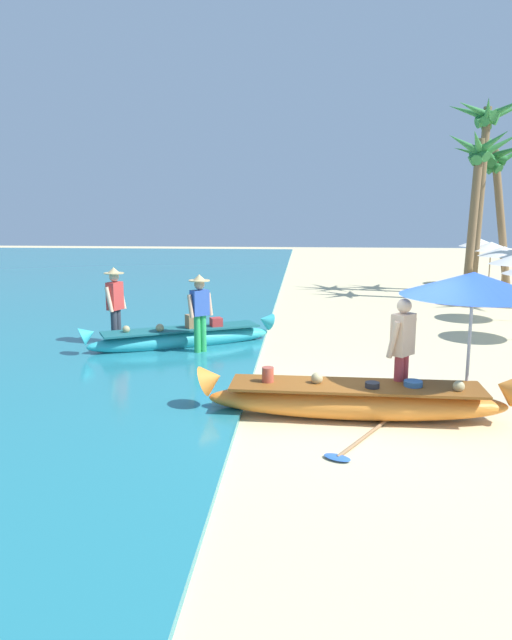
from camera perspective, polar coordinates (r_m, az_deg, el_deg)
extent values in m
plane|color=beige|center=(9.31, 11.03, -8.89)|extent=(80.00, 80.00, 0.00)
ellipsoid|color=orange|center=(9.00, 9.57, -7.86)|extent=(4.45, 0.90, 0.50)
cone|color=orange|center=(9.30, 23.15, -6.04)|extent=(0.44, 0.49, 0.54)
cone|color=orange|center=(9.03, -4.30, -5.68)|extent=(0.44, 0.49, 0.54)
cube|color=brown|center=(8.92, 9.62, -6.34)|extent=(3.74, 0.90, 0.04)
cylinder|color=#B74C38|center=(8.92, 1.16, -5.37)|extent=(0.18, 0.18, 0.25)
sphere|color=tan|center=(8.92, 5.92, -5.65)|extent=(0.18, 0.18, 0.18)
cylinder|color=#2D2D33|center=(8.82, 11.21, -6.26)|extent=(0.21, 0.21, 0.10)
cylinder|color=#386699|center=(9.03, 14.99, -6.03)|extent=(0.27, 0.27, 0.10)
sphere|color=tan|center=(8.99, 19.07, -6.10)|extent=(0.17, 0.17, 0.17)
ellipsoid|color=#33B2BC|center=(13.18, -7.18, -1.88)|extent=(3.99, 2.50, 0.47)
cone|color=#33B2BC|center=(13.78, 0.91, -0.03)|extent=(0.54, 0.54, 0.47)
cone|color=#33B2BC|center=(12.75, -16.00, -1.33)|extent=(0.54, 0.54, 0.47)
cube|color=#1C6267|center=(13.13, -7.21, -0.88)|extent=(3.40, 2.21, 0.04)
sphere|color=tan|center=(12.91, -12.48, -0.89)|extent=(0.16, 0.16, 0.16)
sphere|color=tan|center=(12.88, -9.31, -0.76)|extent=(0.18, 0.18, 0.18)
cube|color=#9E754C|center=(13.11, -6.27, -0.16)|extent=(0.31, 0.31, 0.32)
cube|color=#B73333|center=(13.27, -3.88, -0.23)|extent=(0.33, 0.33, 0.21)
cylinder|color=green|center=(12.55, -5.15, -1.51)|extent=(0.14, 0.14, 0.89)
cylinder|color=green|center=(12.48, -5.71, -1.58)|extent=(0.14, 0.14, 0.89)
cube|color=#3356B2|center=(12.39, -5.49, 1.68)|extent=(0.42, 0.40, 0.54)
cylinder|color=tan|center=(12.49, -4.52, 1.54)|extent=(0.19, 0.20, 0.49)
cylinder|color=tan|center=(12.27, -6.37, 1.34)|extent=(0.19, 0.20, 0.49)
sphere|color=tan|center=(12.33, -5.52, 3.46)|extent=(0.22, 0.22, 0.22)
cylinder|color=tan|center=(12.32, -5.52, 3.83)|extent=(0.44, 0.44, 0.02)
cone|color=tan|center=(12.31, -5.53, 4.15)|extent=(0.26, 0.26, 0.12)
cylinder|color=#B2383D|center=(9.27, 13.61, -6.11)|extent=(0.14, 0.14, 0.91)
cylinder|color=#B2383D|center=(9.38, 14.07, -5.92)|extent=(0.14, 0.14, 0.91)
cube|color=beige|center=(9.14, 14.06, -1.36)|extent=(0.40, 0.42, 0.63)
cylinder|color=beige|center=(8.97, 13.16, -1.88)|extent=(0.21, 0.20, 0.58)
cylinder|color=beige|center=(9.35, 14.69, -1.43)|extent=(0.21, 0.20, 0.58)
sphere|color=beige|center=(9.06, 14.18, 1.34)|extent=(0.22, 0.22, 0.22)
cylinder|color=#333842|center=(13.71, -13.22, -0.75)|extent=(0.14, 0.14, 0.87)
cylinder|color=#333842|center=(13.60, -13.58, -0.86)|extent=(0.14, 0.14, 0.87)
cube|color=#DB3D38|center=(13.53, -13.53, 2.29)|extent=(0.33, 0.41, 0.62)
cylinder|color=beige|center=(13.70, -12.86, 2.21)|extent=(0.22, 0.15, 0.57)
cylinder|color=beige|center=(13.35, -14.07, 1.93)|extent=(0.22, 0.15, 0.57)
sphere|color=beige|center=(13.47, -13.61, 4.10)|extent=(0.22, 0.22, 0.22)
cylinder|color=tan|center=(13.46, -13.63, 4.44)|extent=(0.44, 0.44, 0.02)
cone|color=tan|center=(13.46, -13.64, 4.73)|extent=(0.26, 0.26, 0.12)
cylinder|color=#B7B7BC|center=(9.42, 19.97, -2.26)|extent=(0.05, 0.05, 2.16)
cone|color=blue|center=(9.27, 20.33, 3.31)|extent=(2.14, 2.14, 0.35)
cylinder|color=#333338|center=(9.70, 19.57, -8.32)|extent=(0.36, 0.36, 0.06)
cylinder|color=#8E6B47|center=(20.75, 22.76, 3.96)|extent=(0.04, 0.04, 1.90)
cone|color=silver|center=(20.69, 22.92, 6.16)|extent=(1.60, 1.60, 0.32)
cylinder|color=#8E6B47|center=(23.39, 21.70, 4.71)|extent=(0.04, 0.04, 1.90)
cone|color=silver|center=(23.33, 21.84, 6.66)|extent=(1.60, 1.60, 0.32)
cylinder|color=#8E6B47|center=(25.91, 20.71, 5.29)|extent=(0.04, 0.04, 1.90)
cone|color=silver|center=(25.86, 20.83, 7.05)|extent=(1.60, 1.60, 0.32)
cylinder|color=brown|center=(23.76, 22.67, 8.70)|extent=(1.11, 0.28, 5.23)
cone|color=#287033|center=(23.84, 23.15, 14.25)|extent=(1.56, 0.37, 1.17)
cone|color=#287033|center=(24.22, 22.48, 14.49)|extent=(1.36, 1.83, 0.94)
cone|color=#287033|center=(23.98, 21.23, 14.37)|extent=(1.22, 1.49, 1.16)
cone|color=#287033|center=(23.62, 20.83, 14.79)|extent=(1.97, 0.56, 0.84)
cone|color=#287033|center=(23.28, 21.73, 14.61)|extent=(1.27, 1.56, 1.05)
cone|color=#287033|center=(23.36, 23.14, 14.77)|extent=(1.32, 1.88, 0.73)
cylinder|color=brown|center=(21.30, 20.29, 8.96)|extent=(0.42, 0.28, 5.37)
cone|color=#337F3D|center=(21.48, 22.22, 15.26)|extent=(1.73, 0.59, 1.20)
cone|color=#337F3D|center=(21.86, 21.28, 15.25)|extent=(1.20, 1.60, 1.18)
cone|color=#337F3D|center=(21.74, 19.98, 15.48)|extent=(1.18, 1.62, 1.08)
cone|color=#337F3D|center=(21.33, 19.85, 15.62)|extent=(1.44, 0.40, 1.01)
cone|color=#337F3D|center=(21.01, 20.71, 15.70)|extent=(0.99, 1.54, 0.99)
cone|color=#337F3D|center=(21.12, 21.78, 15.62)|extent=(1.09, 1.55, 0.97)
cylinder|color=brown|center=(22.89, 20.86, 10.53)|extent=(0.39, 0.28, 6.59)
cone|color=#337F3D|center=(23.33, 22.76, 18.01)|extent=(1.90, 0.55, 1.04)
cone|color=#337F3D|center=(23.56, 21.85, 18.03)|extent=(1.19, 1.57, 0.98)
cone|color=#337F3D|center=(23.57, 20.82, 18.25)|extent=(0.91, 1.90, 0.80)
cone|color=#337F3D|center=(23.19, 20.28, 18.31)|extent=(1.80, 0.98, 0.93)
cone|color=#337F3D|center=(22.89, 20.65, 18.48)|extent=(1.62, 0.92, 0.83)
cone|color=#337F3D|center=(22.72, 21.55, 18.18)|extent=(0.74, 1.51, 1.11)
cone|color=#337F3D|center=(22.92, 22.67, 18.27)|extent=(1.54, 1.50, 0.92)
cylinder|color=#8E6B47|center=(8.32, 10.53, -11.05)|extent=(0.88, 1.48, 0.05)
ellipsoid|color=#2D60B7|center=(7.62, 7.88, -13.07)|extent=(0.41, 0.35, 0.03)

